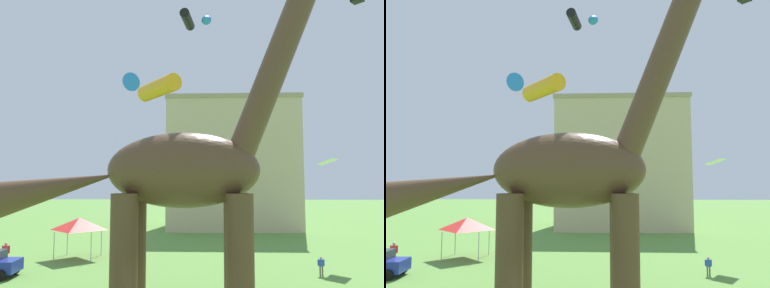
{
  "view_description": "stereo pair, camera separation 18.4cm",
  "coord_description": "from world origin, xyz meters",
  "views": [
    {
      "loc": [
        1.62,
        -13.91,
        5.62
      ],
      "look_at": [
        0.84,
        5.12,
        7.52
      ],
      "focal_mm": 36.64,
      "sensor_mm": 36.0,
      "label": 1
    },
    {
      "loc": [
        1.81,
        -13.9,
        5.62
      ],
      "look_at": [
        0.84,
        5.12,
        7.52
      ],
      "focal_mm": 36.64,
      "sensor_mm": 36.0,
      "label": 2
    }
  ],
  "objects": [
    {
      "name": "dinosaur_sculpture",
      "position": [
        0.4,
        4.14,
        6.21
      ],
      "size": [
        16.42,
        3.48,
        17.16
      ],
      "rotation": [
        0.0,
        0.0,
        -0.36
      ],
      "color": "#513823",
      "rests_on": "ground_plane"
    },
    {
      "name": "person_vendor_side",
      "position": [
        8.5,
        10.88,
        0.69
      ],
      "size": [
        0.42,
        0.19,
        1.14
      ],
      "rotation": [
        0.0,
        0.0,
        1.01
      ],
      "color": "#6B6056",
      "rests_on": "ground_plane"
    },
    {
      "name": "person_near_flyer",
      "position": [
        -12.39,
        13.19,
        0.92
      ],
      "size": [
        0.57,
        0.25,
        1.52
      ],
      "rotation": [
        0.0,
        0.0,
        4.91
      ],
      "color": "black",
      "rests_on": "ground_plane"
    },
    {
      "name": "person_watching_child",
      "position": [
        -3.55,
        12.52,
        0.96
      ],
      "size": [
        0.59,
        0.26,
        1.58
      ],
      "rotation": [
        0.0,
        0.0,
        3.62
      ],
      "color": "#6B6056",
      "rests_on": "ground_plane"
    },
    {
      "name": "festival_canopy_tent",
      "position": [
        -8.1,
        15.65,
        2.54
      ],
      "size": [
        3.15,
        3.15,
        3.0
      ],
      "color": "#B2B2B7",
      "rests_on": "ground_plane"
    },
    {
      "name": "kite_mid_right",
      "position": [
        10.48,
        15.51,
        7.17
      ],
      "size": [
        1.92,
        2.07,
        0.43
      ],
      "color": "white"
    },
    {
      "name": "kite_mid_left",
      "position": [
        0.61,
        9.73,
        15.85
      ],
      "size": [
        1.93,
        2.18,
        0.62
      ],
      "color": "black"
    },
    {
      "name": "kite_near_high",
      "position": [
        -0.24,
        -1.08,
        8.83
      ],
      "size": [
        2.15,
        2.06,
        0.61
      ],
      "color": "orange"
    },
    {
      "name": "background_building_block",
      "position": [
        4.64,
        36.32,
        8.03
      ],
      "size": [
        16.1,
        10.76,
        16.04
      ],
      "color": "#CCB78E",
      "rests_on": "ground_plane"
    }
  ]
}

